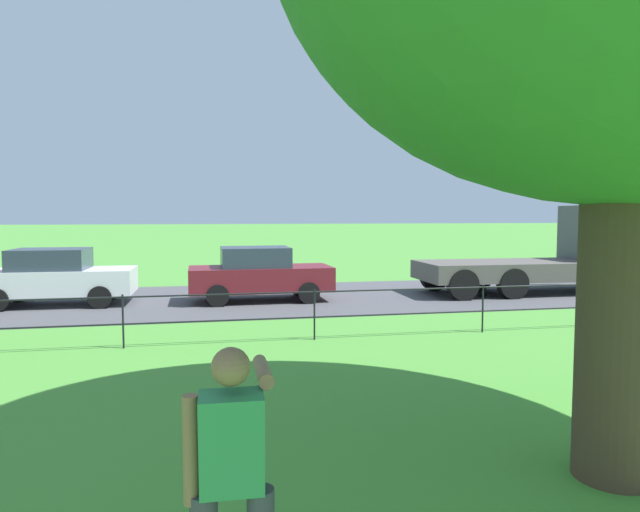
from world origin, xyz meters
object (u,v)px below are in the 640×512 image
at_px(flatbed_truck_right, 566,254).
at_px(car_maroon_far_right, 259,274).
at_px(person_thrower, 232,484).
at_px(car_white_far_left, 56,277).

bearing_deg(flatbed_truck_right, car_maroon_far_right, 179.69).
relative_size(person_thrower, car_white_far_left, 0.43).
bearing_deg(person_thrower, car_maroon_far_right, 84.09).
distance_m(person_thrower, car_maroon_far_right, 12.86).
bearing_deg(car_white_far_left, car_maroon_far_right, -3.23).
distance_m(person_thrower, flatbed_truck_right, 16.87).
bearing_deg(car_maroon_far_right, person_thrower, -95.91).
relative_size(car_maroon_far_right, flatbed_truck_right, 0.55).
distance_m(car_maroon_far_right, flatbed_truck_right, 9.75).
height_order(person_thrower, car_maroon_far_right, person_thrower).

